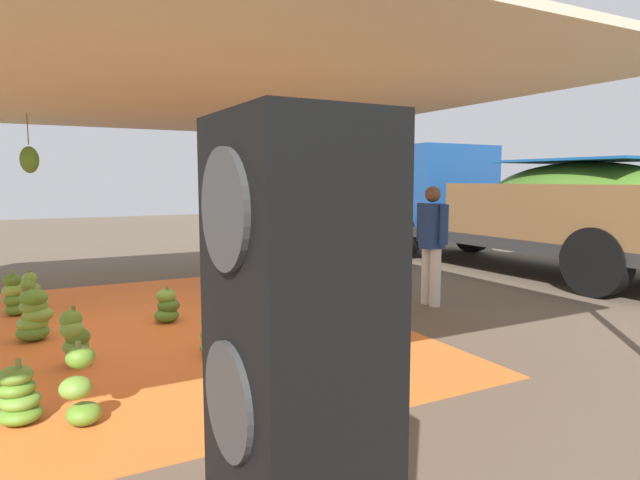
# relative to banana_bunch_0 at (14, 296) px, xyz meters

# --- Properties ---
(ground_plane) EXTENTS (40.00, 40.00, 0.00)m
(ground_plane) POSITION_rel_banana_bunch_0_xyz_m (1.44, 4.46, -0.25)
(ground_plane) COLOR brown
(tarp_orange) EXTENTS (6.01, 4.85, 0.01)m
(tarp_orange) POSITION_rel_banana_bunch_0_xyz_m (1.44, 1.46, -0.24)
(tarp_orange) COLOR orange
(tarp_orange) RESTS_ON ground
(tent_canopy) EXTENTS (8.00, 7.00, 2.61)m
(tent_canopy) POSITION_rel_banana_bunch_0_xyz_m (1.42, 1.36, 2.29)
(tent_canopy) COLOR #9EA0A5
(tent_canopy) RESTS_ON ground
(banana_bunch_0) EXTENTS (0.34, 0.35, 0.56)m
(banana_bunch_0) POSITION_rel_banana_bunch_0_xyz_m (0.00, 0.00, 0.00)
(banana_bunch_0) COLOR #518428
(banana_bunch_0) RESTS_ON tarp_orange
(banana_bunch_1) EXTENTS (0.33, 0.34, 0.58)m
(banana_bunch_1) POSITION_rel_banana_bunch_0_xyz_m (3.63, 0.47, 0.01)
(banana_bunch_1) COLOR #60932D
(banana_bunch_1) RESTS_ON tarp_orange
(banana_bunch_2) EXTENTS (0.36, 0.35, 0.45)m
(banana_bunch_2) POSITION_rel_banana_bunch_0_xyz_m (3.40, 0.10, -0.06)
(banana_bunch_2) COLOR #60932D
(banana_bunch_2) RESTS_ON tarp_orange
(banana_bunch_3) EXTENTS (0.35, 0.32, 0.42)m
(banana_bunch_3) POSITION_rel_banana_bunch_0_xyz_m (1.17, 1.59, -0.06)
(banana_bunch_3) COLOR #518428
(banana_bunch_3) RESTS_ON tarp_orange
(banana_bunch_4) EXTENTS (0.45, 0.41, 0.44)m
(banana_bunch_4) POSITION_rel_banana_bunch_0_xyz_m (-0.62, 3.58, -0.06)
(banana_bunch_4) COLOR gold
(banana_bunch_4) RESTS_ON tarp_orange
(banana_bunch_5) EXTENTS (0.30, 0.32, 0.49)m
(banana_bunch_5) POSITION_rel_banana_bunch_0_xyz_m (-0.43, 0.18, -0.02)
(banana_bunch_5) COLOR #75A83D
(banana_bunch_5) RESTS_ON tarp_orange
(banana_bunch_6) EXTENTS (0.31, 0.31, 0.54)m
(banana_bunch_6) POSITION_rel_banana_bunch_0_xyz_m (3.23, 2.54, -0.02)
(banana_bunch_6) COLOR #996628
(banana_bunch_6) RESTS_ON tarp_orange
(banana_bunch_7) EXTENTS (0.40, 0.40, 0.46)m
(banana_bunch_7) POSITION_rel_banana_bunch_0_xyz_m (0.15, 3.46, -0.04)
(banana_bunch_7) COLOR #60932D
(banana_bunch_7) RESTS_ON tarp_orange
(banana_bunch_8) EXTENTS (0.38, 0.38, 0.60)m
(banana_bunch_8) POSITION_rel_banana_bunch_0_xyz_m (2.15, 3.59, 0.02)
(banana_bunch_8) COLOR #60932D
(banana_bunch_8) RESTS_ON tarp_orange
(banana_bunch_9) EXTENTS (0.32, 0.32, 0.44)m
(banana_bunch_9) POSITION_rel_banana_bunch_0_xyz_m (2.59, 1.70, -0.05)
(banana_bunch_9) COLOR #6B9E38
(banana_bunch_9) RESTS_ON tarp_orange
(banana_bunch_10) EXTENTS (0.31, 0.34, 0.54)m
(banana_bunch_10) POSITION_rel_banana_bunch_0_xyz_m (2.31, 0.53, -0.00)
(banana_bunch_10) COLOR #60932D
(banana_bunch_10) RESTS_ON tarp_orange
(banana_bunch_11) EXTENTS (0.34, 0.30, 0.49)m
(banana_bunch_11) POSITION_rel_banana_bunch_0_xyz_m (4.00, 2.36, -0.04)
(banana_bunch_11) COLOR #60932D
(banana_bunch_11) RESTS_ON tarp_orange
(banana_bunch_12) EXTENTS (0.46, 0.46, 0.57)m
(banana_bunch_12) POSITION_rel_banana_bunch_0_xyz_m (1.28, 0.21, 0.01)
(banana_bunch_12) COLOR #518428
(banana_bunch_12) RESTS_ON tarp_orange
(cargo_truck_main) EXTENTS (6.65, 2.43, 2.40)m
(cargo_truck_main) POSITION_rel_banana_bunch_0_xyz_m (0.18, 8.28, 1.00)
(cargo_truck_main) COLOR #2D2D2D
(cargo_truck_main) RESTS_ON ground
(worker_0) EXTENTS (0.58, 0.35, 1.58)m
(worker_0) POSITION_rel_banana_bunch_0_xyz_m (1.92, 4.90, 0.67)
(worker_0) COLOR silver
(worker_0) RESTS_ON ground
(worker_1) EXTENTS (0.60, 0.37, 1.65)m
(worker_1) POSITION_rel_banana_bunch_0_xyz_m (-1.75, 5.74, 0.71)
(worker_1) COLOR maroon
(worker_1) RESTS_ON ground
(speaker_stack) EXTENTS (0.57, 0.47, 1.86)m
(speaker_stack) POSITION_rel_banana_bunch_0_xyz_m (6.03, 0.95, 0.68)
(speaker_stack) COLOR black
(speaker_stack) RESTS_ON ground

